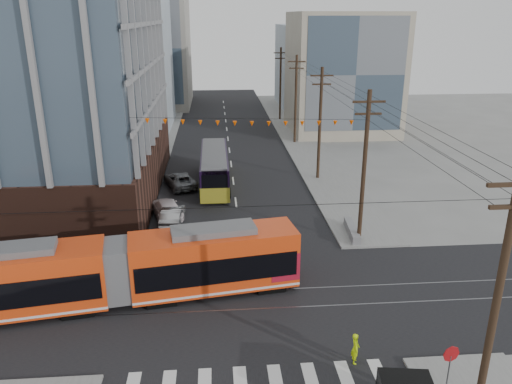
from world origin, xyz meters
TOP-DOWN VIEW (x-y plane):
  - ground at (0.00, 0.00)m, footprint 160.00×160.00m
  - bg_bldg_nw_near at (-17.00, 52.00)m, footprint 18.00×16.00m
  - bg_bldg_ne_near at (16.00, 48.00)m, footprint 14.00×14.00m
  - bg_bldg_nw_far at (-14.00, 72.00)m, footprint 16.00×18.00m
  - bg_bldg_ne_far at (18.00, 68.00)m, footprint 16.00×16.00m
  - utility_pole_near at (8.50, -6.00)m, footprint 0.30×0.30m
  - utility_pole_far at (8.50, 56.00)m, footprint 0.30×0.30m
  - streetcar at (-7.28, 4.35)m, footprint 20.78×6.13m
  - city_bus at (-1.82, 25.01)m, footprint 2.59×11.85m
  - parked_car_silver at (-5.16, 15.56)m, footprint 1.79×4.46m
  - parked_car_white at (-5.78, 17.26)m, footprint 3.44×5.37m
  - parked_car_grey at (-5.13, 24.58)m, footprint 3.83×5.56m
  - pedestrian at (4.67, -1.91)m, footprint 0.48×0.63m
  - stop_sign at (7.90, -4.58)m, footprint 0.88×0.88m
  - jersey_barrier at (8.30, 12.17)m, footprint 1.18×3.93m

SIDE VIEW (x-z plane):
  - ground at x=0.00m, z-range 0.00..0.00m
  - jersey_barrier at x=8.30m, z-range 0.00..0.77m
  - parked_car_grey at x=-5.13m, z-range 0.00..1.41m
  - parked_car_silver at x=-5.16m, z-range 0.00..1.44m
  - parked_car_white at x=-5.78m, z-range 0.00..1.45m
  - pedestrian at x=4.67m, z-range 0.00..1.57m
  - stop_sign at x=7.90m, z-range 0.00..2.51m
  - city_bus at x=-1.82m, z-range 0.00..3.36m
  - streetcar at x=-7.28m, z-range 0.00..3.97m
  - utility_pole_near at x=8.50m, z-range 0.00..11.00m
  - utility_pole_far at x=8.50m, z-range 0.00..11.00m
  - bg_bldg_ne_far at x=18.00m, z-range 0.00..14.00m
  - bg_bldg_ne_near at x=16.00m, z-range 0.00..16.00m
  - bg_bldg_nw_near at x=-17.00m, z-range 0.00..18.00m
  - bg_bldg_nw_far at x=-14.00m, z-range 0.00..20.00m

